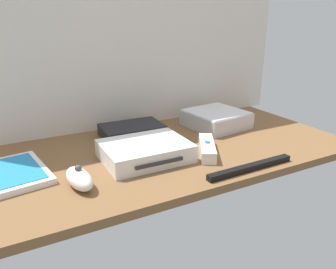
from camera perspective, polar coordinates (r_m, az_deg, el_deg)
ground_plane at (r=89.76cm, az=0.00°, el=-3.01°), size 100.00×48.00×2.00cm
back_wall at (r=105.17cm, az=-6.66°, el=18.68°), size 110.00×1.20×64.00cm
game_console at (r=82.15cm, az=-3.97°, el=-2.86°), size 21.15×16.66×4.40cm
mini_computer at (r=107.47cm, az=8.32°, el=2.72°), size 18.91×18.91×5.30cm
game_case at (r=81.62cm, az=-25.36°, el=-6.10°), size 16.23×20.79×1.56cm
network_router at (r=98.73cm, az=-6.22°, el=0.70°), size 18.33×12.77×3.40cm
remote_wand at (r=86.16cm, az=6.80°, el=-2.35°), size 10.52×14.62×3.40cm
remote_nunchuk at (r=71.28cm, az=-15.17°, el=-7.37°), size 5.79×10.53×5.10cm
sensor_bar at (r=79.13cm, az=14.16°, el=-5.55°), size 24.03×2.17×1.40cm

